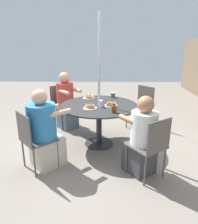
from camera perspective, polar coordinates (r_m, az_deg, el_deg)
The scene contains 16 objects.
ground_plane at distance 3.92m, azimuth 0.00°, elevation -8.29°, with size 12.00×12.00×0.00m, color gray.
patio_table at distance 3.69m, azimuth 0.00°, elevation 0.14°, with size 1.30×1.30×0.72m.
umbrella_pole at distance 3.57m, azimuth 0.00°, elevation 7.41°, with size 0.04×0.04×2.16m, color #ADADB2.
patio_chair_north at distance 4.58m, azimuth 11.13°, elevation 1.99°, with size 0.59×0.59×0.86m.
patio_chair_east at distance 4.66m, azimuth -9.67°, elevation 2.35°, with size 0.59×0.59×0.86m.
diner_east at distance 4.51m, azimuth -8.58°, elevation 2.35°, with size 0.58×0.57×1.15m.
patio_chair_south at distance 3.12m, azimuth -16.81°, elevation -6.37°, with size 0.59×0.59×0.86m.
diner_south at distance 3.18m, azimuth -14.05°, elevation -5.30°, with size 0.63×0.64×1.14m.
patio_chair_west at distance 2.89m, azimuth 13.46°, elevation -8.17°, with size 0.58×0.58×0.86m.
diner_west at distance 2.99m, azimuth 11.11°, elevation -6.96°, with size 0.56×0.54×1.10m.
pancake_plate_a at distance 4.06m, azimuth -2.69°, elevation 3.89°, with size 0.22×0.22×0.06m.
pancake_plate_b at distance 3.58m, azimuth 3.16°, elevation 1.91°, with size 0.22×0.22×0.07m.
pancake_plate_c at distance 3.44m, azimuth -2.35°, elevation 1.26°, with size 0.22×0.22×0.08m.
syrup_bottle at distance 3.25m, azimuth 3.95°, elevation 0.76°, with size 0.09×0.07×0.14m.
coffee_cup at distance 4.13m, azimuth 3.67°, elevation 4.47°, with size 0.08×0.08×0.09m.
drinking_glass_a at distance 3.52m, azimuth 0.49°, elevation 2.18°, with size 0.07×0.07×0.11m, color silver.
Camera 1 is at (3.50, 0.05, 1.76)m, focal length 35.00 mm.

